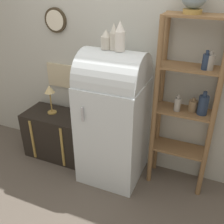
{
  "coord_description": "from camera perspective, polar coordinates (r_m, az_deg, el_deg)",
  "views": [
    {
      "loc": [
        0.95,
        -2.03,
        2.13
      ],
      "look_at": [
        -0.01,
        0.23,
        0.82
      ],
      "focal_mm": 42.0,
      "sensor_mm": 36.0,
      "label": 1
    }
  ],
  "objects": [
    {
      "name": "vase_center",
      "position": [
        2.51,
        0.39,
        15.89
      ],
      "size": [
        0.07,
        0.07,
        0.25
      ],
      "color": "beige",
      "rests_on": "refrigerator"
    },
    {
      "name": "suitcase_trunk",
      "position": [
        3.43,
        -11.79,
        -4.79
      ],
      "size": [
        0.79,
        0.45,
        0.59
      ],
      "color": "black",
      "rests_on": "ground_plane"
    },
    {
      "name": "desk_lamp",
      "position": [
        3.2,
        -13.4,
        4.13
      ],
      "size": [
        0.12,
        0.12,
        0.36
      ],
      "color": "#AD8942",
      "rests_on": "suitcase_trunk"
    },
    {
      "name": "wall_back",
      "position": [
        2.88,
        2.89,
        12.37
      ],
      "size": [
        7.0,
        0.09,
        2.7
      ],
      "color": "#B7B7AD",
      "rests_on": "ground_plane"
    },
    {
      "name": "ground_plane",
      "position": [
        3.09,
        -1.51,
        -15.45
      ],
      "size": [
        12.0,
        12.0,
        0.0
      ],
      "primitive_type": "plane",
      "color": "#60564C"
    },
    {
      "name": "vase_right",
      "position": [
        2.47,
        1.75,
        16.0
      ],
      "size": [
        0.09,
        0.09,
        0.27
      ],
      "color": "white",
      "rests_on": "refrigerator"
    },
    {
      "name": "refrigerator",
      "position": [
        2.8,
        0.25,
        -0.78
      ],
      "size": [
        0.65,
        0.67,
        1.49
      ],
      "color": "silver",
      "rests_on": "ground_plane"
    },
    {
      "name": "vase_left",
      "position": [
        2.55,
        -1.3,
        15.4
      ],
      "size": [
        0.1,
        0.1,
        0.18
      ],
      "color": "beige",
      "rests_on": "refrigerator"
    },
    {
      "name": "shelf_unit",
      "position": [
        2.67,
        16.1,
        2.27
      ],
      "size": [
        0.6,
        0.29,
        1.82
      ],
      "color": "olive",
      "rests_on": "ground_plane"
    }
  ]
}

